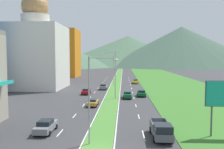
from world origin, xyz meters
TOP-DOWN VIEW (x-y plane):
  - grass_median at (0.00, 60.00)m, footprint 3.20×240.00m
  - grass_verge_right at (20.60, 60.00)m, footprint 24.00×240.00m
  - lane_dash_left_3 at (-5.10, 5.81)m, footprint 0.16×2.80m
  - lane_dash_left_4 at (-5.10, 14.41)m, footprint 0.16×2.80m
  - lane_dash_left_5 at (-5.10, 23.02)m, footprint 0.16×2.80m
  - lane_dash_left_6 at (-5.10, 31.62)m, footprint 0.16×2.80m
  - lane_dash_left_7 at (-5.10, 40.22)m, footprint 0.16×2.80m
  - lane_dash_left_8 at (-5.10, 48.83)m, footprint 0.16×2.80m
  - lane_dash_left_9 at (-5.10, 57.43)m, footprint 0.16×2.80m
  - lane_dash_left_10 at (-5.10, 66.03)m, footprint 0.16×2.80m
  - lane_dash_left_11 at (-5.10, 74.63)m, footprint 0.16×2.80m
  - lane_dash_left_12 at (-5.10, 83.24)m, footprint 0.16×2.80m
  - lane_dash_left_13 at (-5.10, 91.84)m, footprint 0.16×2.80m
  - lane_dash_right_3 at (5.10, 5.81)m, footprint 0.16×2.80m
  - lane_dash_right_4 at (5.10, 14.41)m, footprint 0.16×2.80m
  - lane_dash_right_5 at (5.10, 23.02)m, footprint 0.16×2.80m
  - lane_dash_right_6 at (5.10, 31.62)m, footprint 0.16×2.80m
  - lane_dash_right_7 at (5.10, 40.22)m, footprint 0.16×2.80m
  - lane_dash_right_8 at (5.10, 48.83)m, footprint 0.16×2.80m
  - lane_dash_right_9 at (5.10, 57.43)m, footprint 0.16×2.80m
  - lane_dash_right_10 at (5.10, 66.03)m, footprint 0.16×2.80m
  - lane_dash_right_11 at (5.10, 74.63)m, footprint 0.16×2.80m
  - lane_dash_right_12 at (5.10, 83.24)m, footprint 0.16×2.80m
  - lane_dash_right_13 at (5.10, 91.84)m, footprint 0.16×2.80m
  - edge_line_median_left at (-1.75, 60.00)m, footprint 0.16×240.00m
  - edge_line_median_right at (1.75, 60.00)m, footprint 0.16×240.00m
  - domed_building at (-23.91, 48.39)m, footprint 16.73×16.73m
  - midrise_colored at (-27.81, 94.02)m, footprint 15.84×15.84m
  - hill_far_left at (-87.45, 236.23)m, footprint 172.39×172.39m
  - hill_far_center at (8.80, 294.95)m, footprint 197.21×197.21m
  - hill_far_right at (66.87, 244.78)m, footprint 172.58×172.58m
  - street_lamp_near at (-0.57, 2.14)m, footprint 3.15×0.42m
  - street_lamp_mid at (0.56, 30.50)m, footprint 2.69×0.29m
  - street_lamp_far at (-0.54, 58.84)m, footprint 3.09×0.48m
  - car_0 at (3.57, 31.46)m, footprint 1.91×4.75m
  - car_1 at (-6.89, 5.95)m, footprint 1.96×4.58m
  - car_3 at (6.96, 62.59)m, footprint 1.87×4.50m
  - car_4 at (-3.21, 22.33)m, footprint 1.87×4.35m
  - car_5 at (6.98, 34.11)m, footprint 2.02×4.01m
  - car_6 at (-3.21, 45.94)m, footprint 2.04×4.23m
  - car_7 at (-6.85, 36.97)m, footprint 1.87×4.69m
  - pickup_truck_0 at (7.00, 4.30)m, footprint 2.18×5.40m

SIDE VIEW (x-z plane):
  - lane_dash_left_3 at x=-5.10m, z-range 0.00..0.01m
  - lane_dash_left_4 at x=-5.10m, z-range 0.00..0.01m
  - lane_dash_left_5 at x=-5.10m, z-range 0.00..0.01m
  - lane_dash_left_6 at x=-5.10m, z-range 0.00..0.01m
  - lane_dash_left_7 at x=-5.10m, z-range 0.00..0.01m
  - lane_dash_left_8 at x=-5.10m, z-range 0.00..0.01m
  - lane_dash_left_9 at x=-5.10m, z-range 0.00..0.01m
  - lane_dash_left_10 at x=-5.10m, z-range 0.00..0.01m
  - lane_dash_left_11 at x=-5.10m, z-range 0.00..0.01m
  - lane_dash_left_12 at x=-5.10m, z-range 0.00..0.01m
  - lane_dash_left_13 at x=-5.10m, z-range 0.00..0.01m
  - lane_dash_right_3 at x=5.10m, z-range 0.00..0.01m
  - lane_dash_right_4 at x=5.10m, z-range 0.00..0.01m
  - lane_dash_right_5 at x=5.10m, z-range 0.00..0.01m
  - lane_dash_right_6 at x=5.10m, z-range 0.00..0.01m
  - lane_dash_right_7 at x=5.10m, z-range 0.00..0.01m
  - lane_dash_right_8 at x=5.10m, z-range 0.00..0.01m
  - lane_dash_right_9 at x=5.10m, z-range 0.00..0.01m
  - lane_dash_right_10 at x=5.10m, z-range 0.00..0.01m
  - lane_dash_right_11 at x=5.10m, z-range 0.00..0.01m
  - lane_dash_right_12 at x=5.10m, z-range 0.00..0.01m
  - lane_dash_right_13 at x=5.10m, z-range 0.00..0.01m
  - edge_line_median_left at x=-1.75m, z-range 0.00..0.01m
  - edge_line_median_right at x=1.75m, z-range 0.00..0.01m
  - grass_median at x=0.00m, z-range 0.00..0.06m
  - grass_verge_right at x=20.60m, z-range 0.00..0.06m
  - car_4 at x=-3.21m, z-range 0.03..1.39m
  - car_7 at x=-6.85m, z-range 0.03..1.49m
  - car_5 at x=6.98m, z-range 0.01..1.53m
  - car_0 at x=3.57m, z-range 0.03..1.55m
  - car_3 at x=6.96m, z-range 0.01..1.56m
  - car_1 at x=-6.89m, z-range 0.01..1.58m
  - car_6 at x=-3.21m, z-range 0.01..1.60m
  - pickup_truck_0 at x=7.00m, z-range -0.02..1.98m
  - street_lamp_near at x=-0.57m, z-range 0.72..10.07m
  - street_lamp_far at x=-0.54m, z-range 0.73..10.67m
  - street_lamp_mid at x=0.56m, z-range 0.69..11.35m
  - domed_building at x=-23.91m, z-range -3.11..25.38m
  - midrise_colored at x=-27.81m, z-range 0.00..23.14m
  - hill_far_left at x=-87.45m, z-range 0.00..29.04m
  - hill_far_center at x=8.80m, z-range 0.00..38.74m
  - hill_far_right at x=66.87m, z-range 0.00..43.96m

